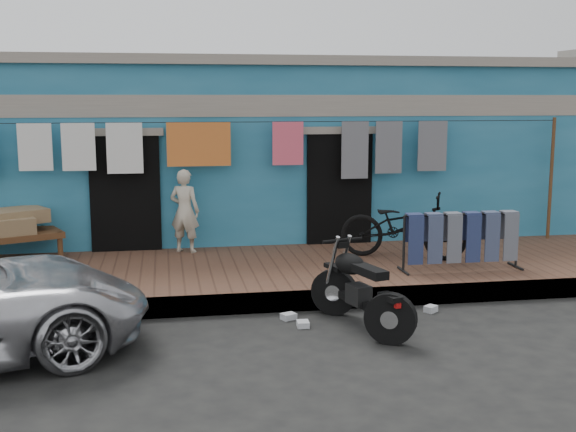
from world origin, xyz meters
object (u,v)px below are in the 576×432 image
at_px(motorcycle, 361,287).
at_px(seated_person, 185,211).
at_px(jeans_rack, 461,240).
at_px(bicycle, 403,218).

bearing_deg(motorcycle, seated_person, 102.12).
bearing_deg(jeans_rack, bicycle, 122.56).
distance_m(seated_person, jeans_rack, 4.28).
distance_m(bicycle, jeans_rack, 1.06).
xyz_separation_m(seated_person, motorcycle, (1.92, -3.48, -0.41)).
relative_size(seated_person, jeans_rack, 0.74).
bearing_deg(motorcycle, bicycle, 44.64).
bearing_deg(seated_person, jeans_rack, 178.34).
xyz_separation_m(bicycle, jeans_rack, (0.56, -0.88, -0.19)).
relative_size(seated_person, bicycle, 0.70).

